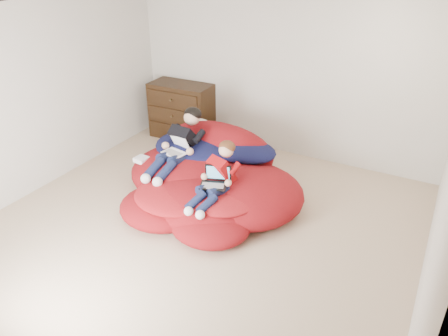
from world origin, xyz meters
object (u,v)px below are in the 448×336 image
younger_boy (218,174)px  laptop_white (177,148)px  laptop_black (215,180)px  dresser (182,111)px  beanbag_pile (208,180)px  older_boy (181,142)px

younger_boy → laptop_white: size_ratio=2.59×
laptop_black → dresser: bearing=132.3°
dresser → laptop_white: size_ratio=2.96×
beanbag_pile → laptop_white: 0.61m
beanbag_pile → laptop_black: (0.35, -0.41, 0.30)m
dresser → beanbag_pile: dresser is taller
older_boy → laptop_black: older_boy is taller
beanbag_pile → older_boy: (-0.49, 0.10, 0.43)m
older_boy → laptop_white: 0.12m
dresser → laptop_white: 1.83m
older_boy → younger_boy: size_ratio=1.27×
beanbag_pile → older_boy: bearing=168.8°
beanbag_pile → laptop_white: size_ratio=6.94×
older_boy → laptop_white: size_ratio=3.30×
dresser → younger_boy: dresser is taller
laptop_black → older_boy: bearing=148.6°
dresser → beanbag_pile: bearing=-47.1°
laptop_white → dresser: bearing=121.4°
laptop_white → laptop_black: laptop_white is taller
dresser → younger_boy: 2.61m
younger_boy → laptop_black: 0.08m
dresser → older_boy: 1.75m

